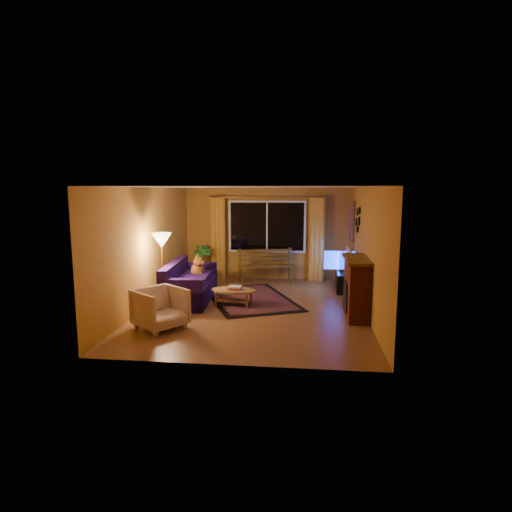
# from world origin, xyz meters

# --- Properties ---
(floor) EXTENTS (4.50, 6.00, 0.02)m
(floor) POSITION_xyz_m (0.00, 0.00, -0.01)
(floor) COLOR brown
(floor) RESTS_ON ground
(ceiling) EXTENTS (4.50, 6.00, 0.02)m
(ceiling) POSITION_xyz_m (0.00, 0.00, 2.51)
(ceiling) COLOR white
(ceiling) RESTS_ON ground
(wall_back) EXTENTS (4.50, 0.02, 2.50)m
(wall_back) POSITION_xyz_m (0.00, 3.01, 1.25)
(wall_back) COLOR #B87F31
(wall_back) RESTS_ON ground
(wall_left) EXTENTS (0.02, 6.00, 2.50)m
(wall_left) POSITION_xyz_m (-2.26, 0.00, 1.25)
(wall_left) COLOR #B87F31
(wall_left) RESTS_ON ground
(wall_right) EXTENTS (0.02, 6.00, 2.50)m
(wall_right) POSITION_xyz_m (2.26, 0.00, 1.25)
(wall_right) COLOR #B87F31
(wall_right) RESTS_ON ground
(window) EXTENTS (2.00, 0.02, 1.30)m
(window) POSITION_xyz_m (0.00, 2.94, 1.45)
(window) COLOR black
(window) RESTS_ON wall_back
(curtain_rod) EXTENTS (3.20, 0.03, 0.03)m
(curtain_rod) POSITION_xyz_m (0.00, 2.90, 2.25)
(curtain_rod) COLOR #BF8C3F
(curtain_rod) RESTS_ON wall_back
(curtain_left) EXTENTS (0.36, 0.36, 2.24)m
(curtain_left) POSITION_xyz_m (-1.35, 2.88, 1.12)
(curtain_left) COLOR gold
(curtain_left) RESTS_ON ground
(curtain_right) EXTENTS (0.36, 0.36, 2.24)m
(curtain_right) POSITION_xyz_m (1.35, 2.88, 1.12)
(curtain_right) COLOR gold
(curtain_right) RESTS_ON ground
(bench) EXTENTS (1.57, 0.87, 0.45)m
(bench) POSITION_xyz_m (0.03, 2.45, 0.23)
(bench) COLOR #4F3A11
(bench) RESTS_ON ground
(potted_plant) EXTENTS (0.56, 0.56, 0.98)m
(potted_plant) POSITION_xyz_m (-1.68, 2.36, 0.49)
(potted_plant) COLOR #235B1E
(potted_plant) RESTS_ON ground
(sofa) EXTENTS (1.05, 2.17, 0.86)m
(sofa) POSITION_xyz_m (-1.50, 0.44, 0.43)
(sofa) COLOR #1D0C41
(sofa) RESTS_ON ground
(dog) EXTENTS (0.45, 0.53, 0.50)m
(dog) POSITION_xyz_m (-1.45, 0.92, 0.67)
(dog) COLOR #9A5524
(dog) RESTS_ON sofa
(armchair) EXTENTS (1.05, 1.06, 0.80)m
(armchair) POSITION_xyz_m (-1.50, -1.54, 0.40)
(armchair) COLOR beige
(armchair) RESTS_ON ground
(floor_lamp) EXTENTS (0.32, 0.32, 1.59)m
(floor_lamp) POSITION_xyz_m (-1.87, -0.30, 0.79)
(floor_lamp) COLOR #BF8C3F
(floor_lamp) RESTS_ON ground
(rug) EXTENTS (2.64, 3.16, 0.02)m
(rug) POSITION_xyz_m (-0.18, 0.69, 0.01)
(rug) COLOR maroon
(rug) RESTS_ON ground
(coffee_table) EXTENTS (1.08, 1.08, 0.36)m
(coffee_table) POSITION_xyz_m (-0.46, 0.09, 0.18)
(coffee_table) COLOR #A07440
(coffee_table) RESTS_ON ground
(tv_console) EXTENTS (0.41, 1.12, 0.46)m
(tv_console) POSITION_xyz_m (2.00, 1.80, 0.23)
(tv_console) COLOR black
(tv_console) RESTS_ON ground
(television) EXTENTS (0.15, 0.99, 0.57)m
(television) POSITION_xyz_m (2.00, 1.80, 0.75)
(television) COLOR black
(television) RESTS_ON tv_console
(fireplace) EXTENTS (0.40, 1.20, 1.10)m
(fireplace) POSITION_xyz_m (2.05, -0.40, 0.55)
(fireplace) COLOR maroon
(fireplace) RESTS_ON ground
(mirror_cluster) EXTENTS (0.06, 0.60, 0.56)m
(mirror_cluster) POSITION_xyz_m (2.21, 1.30, 1.80)
(mirror_cluster) COLOR black
(mirror_cluster) RESTS_ON wall_right
(painting) EXTENTS (0.04, 0.76, 0.96)m
(painting) POSITION_xyz_m (2.22, 2.45, 1.65)
(painting) COLOR #E2552D
(painting) RESTS_ON wall_right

